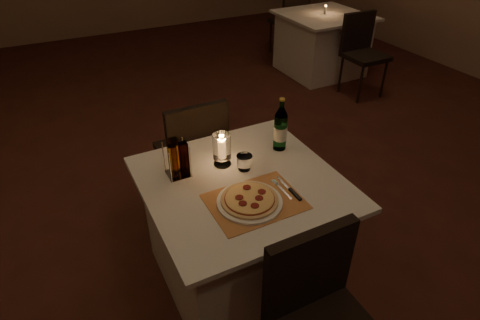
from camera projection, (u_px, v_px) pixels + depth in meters
name	position (u px, v px, depth m)	size (l,w,h in m)	color
floor	(226.00, 218.00, 2.96)	(8.00, 10.00, 0.02)	#471E16
main_table	(242.00, 232.00, 2.30)	(1.00, 1.00, 0.74)	silver
chair_near	(320.00, 309.00, 1.68)	(0.42, 0.42, 0.90)	black
chair_far	(194.00, 147.00, 2.73)	(0.42, 0.42, 0.90)	black
placemat	(255.00, 201.00, 1.96)	(0.45, 0.34, 0.00)	#C27C43
plate	(250.00, 202.00, 1.94)	(0.32, 0.32, 0.01)	white
pizza	(250.00, 199.00, 1.93)	(0.28, 0.28, 0.02)	#D8B77F
fork	(280.00, 188.00, 2.04)	(0.02, 0.18, 0.00)	silver
knife	(293.00, 192.00, 2.01)	(0.02, 0.22, 0.01)	black
tumbler	(244.00, 162.00, 2.16)	(0.09, 0.09, 0.09)	white
water_bottle	(280.00, 129.00, 2.29)	(0.08, 0.08, 0.32)	#559F61
hurricane_candle	(222.00, 147.00, 2.16)	(0.10, 0.10, 0.19)	white
cruet_caddy	(178.00, 160.00, 2.08)	(0.12, 0.12, 0.21)	white
neighbor_table_right	(321.00, 44.00, 5.11)	(1.00, 1.00, 0.74)	silver
neighbor_chair_ra	(362.00, 46.00, 4.48)	(0.42, 0.42, 0.90)	black
neighbor_chair_rb	(292.00, 16.00, 5.54)	(0.42, 0.42, 0.90)	black
neighbor_candle_right	(325.00, 10.00, 4.88)	(0.03, 0.03, 0.11)	white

